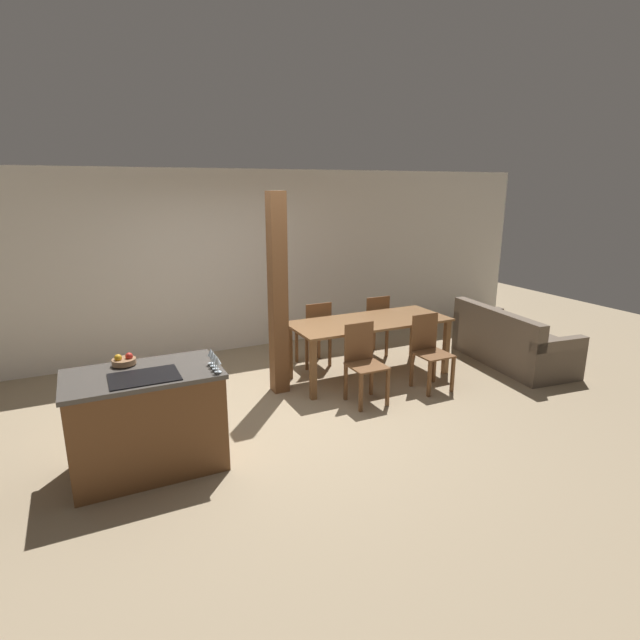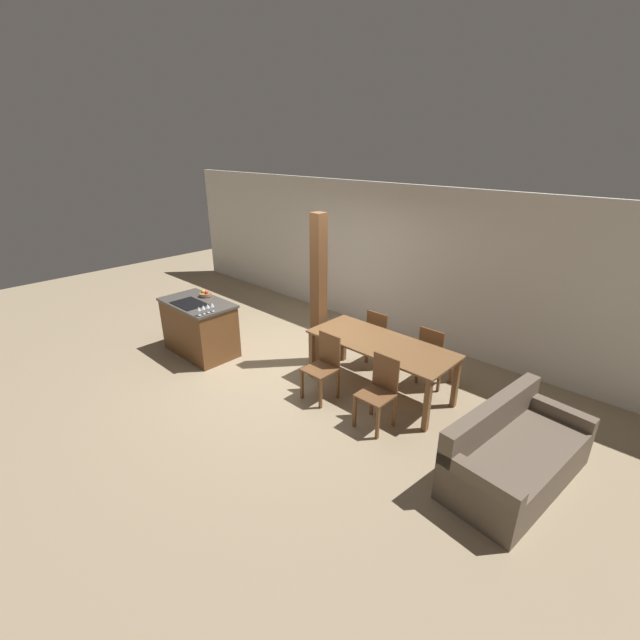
{
  "view_description": "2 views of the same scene",
  "coord_description": "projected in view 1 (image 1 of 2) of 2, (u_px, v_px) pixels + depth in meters",
  "views": [
    {
      "loc": [
        -1.84,
        -4.84,
        2.46
      ],
      "look_at": [
        0.6,
        0.2,
        0.95
      ],
      "focal_mm": 28.0,
      "sensor_mm": 36.0,
      "label": 1
    },
    {
      "loc": [
        4.55,
        -3.96,
        3.33
      ],
      "look_at": [
        0.6,
        0.2,
        0.95
      ],
      "focal_mm": 24.0,
      "sensor_mm": 36.0,
      "label": 2
    }
  ],
  "objects": [
    {
      "name": "wall_back",
      "position": [
        218.0,
        263.0,
        7.39
      ],
      "size": [
        11.2,
        0.08,
        2.7
      ],
      "color": "silver",
      "rests_on": "ground_plane"
    },
    {
      "name": "dining_chair_far_left",
      "position": [
        315.0,
        332.0,
        6.93
      ],
      "size": [
        0.4,
        0.4,
        0.93
      ],
      "rotation": [
        0.0,
        0.0,
        3.14
      ],
      "color": "brown",
      "rests_on": "ground_plane"
    },
    {
      "name": "kitchen_island",
      "position": [
        147.0,
        421.0,
        4.39
      ],
      "size": [
        1.3,
        0.76,
        0.93
      ],
      "color": "brown",
      "rests_on": "ground_plane"
    },
    {
      "name": "dining_chair_near_right",
      "position": [
        429.0,
        350.0,
        6.18
      ],
      "size": [
        0.4,
        0.4,
        0.93
      ],
      "color": "brown",
      "rests_on": "ground_plane"
    },
    {
      "name": "couch",
      "position": [
        511.0,
        344.0,
        7.09
      ],
      "size": [
        1.02,
        1.84,
        0.81
      ],
      "rotation": [
        0.0,
        0.0,
        1.46
      ],
      "color": "brown",
      "rests_on": "ground_plane"
    },
    {
      "name": "wine_glass_near",
      "position": [
        217.0,
        361.0,
        4.21
      ],
      "size": [
        0.06,
        0.06,
        0.14
      ],
      "color": "silver",
      "rests_on": "kitchen_island"
    },
    {
      "name": "dining_table",
      "position": [
        369.0,
        327.0,
        6.51
      ],
      "size": [
        2.1,
        0.87,
        0.77
      ],
      "color": "brown",
      "rests_on": "ground_plane"
    },
    {
      "name": "dining_chair_far_right",
      "position": [
        373.0,
        324.0,
        7.33
      ],
      "size": [
        0.4,
        0.4,
        0.93
      ],
      "rotation": [
        0.0,
        0.0,
        3.14
      ],
      "color": "brown",
      "rests_on": "ground_plane"
    },
    {
      "name": "wine_glass_end",
      "position": [
        211.0,
        353.0,
        4.42
      ],
      "size": [
        0.06,
        0.06,
        0.14
      ],
      "color": "silver",
      "rests_on": "kitchen_island"
    },
    {
      "name": "wine_glass_middle",
      "position": [
        215.0,
        358.0,
        4.28
      ],
      "size": [
        0.06,
        0.06,
        0.14
      ],
      "color": "silver",
      "rests_on": "kitchen_island"
    },
    {
      "name": "dining_chair_near_left",
      "position": [
        364.0,
        361.0,
        5.78
      ],
      "size": [
        0.4,
        0.4,
        0.93
      ],
      "color": "brown",
      "rests_on": "ground_plane"
    },
    {
      "name": "wine_glass_far",
      "position": [
        213.0,
        355.0,
        4.35
      ],
      "size": [
        0.06,
        0.06,
        0.14
      ],
      "color": "silver",
      "rests_on": "kitchen_island"
    },
    {
      "name": "fruit_bowl",
      "position": [
        124.0,
        361.0,
        4.42
      ],
      "size": [
        0.21,
        0.21,
        0.1
      ],
      "color": "#99704C",
      "rests_on": "kitchen_island"
    },
    {
      "name": "timber_post",
      "position": [
        278.0,
        296.0,
        5.89
      ],
      "size": [
        0.19,
        0.19,
        2.41
      ],
      "color": "brown",
      "rests_on": "ground_plane"
    },
    {
      "name": "ground_plane",
      "position": [
        280.0,
        411.0,
        5.62
      ],
      "size": [
        16.0,
        16.0,
        0.0
      ],
      "primitive_type": "plane",
      "color": "#9E896B"
    }
  ]
}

